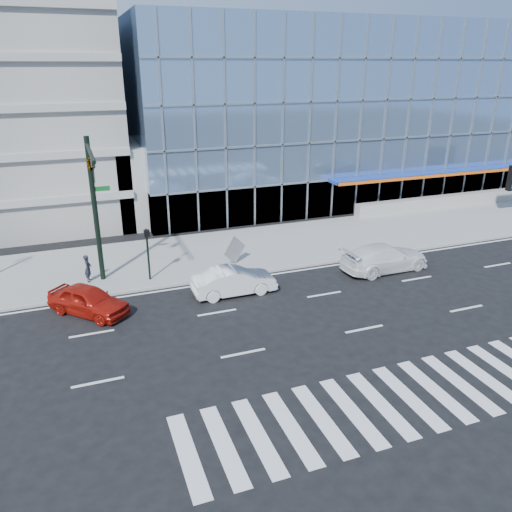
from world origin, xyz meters
The scene contains 12 objects.
ground centered at (0.00, 0.00, 0.00)m, with size 160.00×160.00×0.00m, color black.
sidewalk centered at (0.00, 8.00, 0.07)m, with size 120.00×8.00×0.15m, color gray.
theatre_building centered at (14.00, 26.00, 7.50)m, with size 42.00×26.00×15.00m, color #6A89B1.
ramp_block centered at (-6.00, 18.00, 3.00)m, with size 6.00×8.00×6.00m, color gray.
retaining_wall centered at (24.00, 11.60, 0.65)m, with size 30.00×0.80×1.00m, color gray.
traffic_signal centered at (-11.00, 4.57, 6.16)m, with size 1.14×5.74×8.00m.
ped_signal_post centered at (-8.50, 4.94, 2.14)m, with size 0.30×0.33×3.00m.
white_suv centered at (4.97, 1.80, 0.80)m, with size 2.25×5.52×1.60m, color white.
white_sedan centered at (-4.51, 1.80, 0.74)m, with size 1.57×4.50×1.48m, color white.
red_sedan centered at (-11.96, 2.13, 0.73)m, with size 1.72×4.27×1.45m, color #A6160C.
pedestrian centered at (-11.75, 5.91, 0.94)m, with size 0.57×0.38×1.57m, color black.
tilted_panel centered at (-3.25, 5.53, 1.07)m, with size 1.30×0.06×1.30m, color gray.
Camera 1 is at (-11.93, -21.48, 11.61)m, focal length 35.00 mm.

